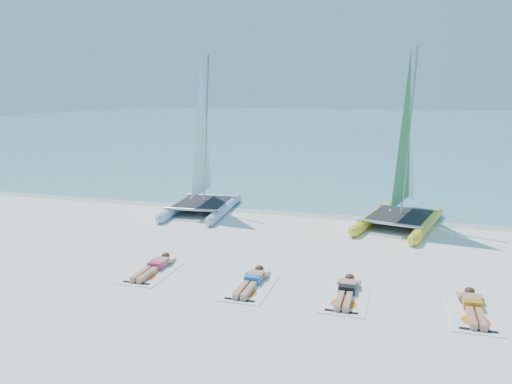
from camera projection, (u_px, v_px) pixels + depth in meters
The scene contains 13 objects.
ground at pixel (261, 257), 13.81m from camera, with size 140.00×140.00×0.00m, color white.
sea at pixel (379, 123), 73.00m from camera, with size 140.00×115.00×0.01m, color #76C6C1.
wet_sand_strip at pixel (301, 212), 18.97m from camera, with size 140.00×1.40×0.01m, color silver.
catamaran_blue at pixel (202, 164), 18.78m from camera, with size 2.52×4.63×6.09m.
catamaran_yellow at pixel (405, 167), 17.02m from camera, with size 3.15×5.05×6.26m.
towel_a at pixel (151, 273), 12.62m from camera, with size 1.00×1.85×0.02m, color white.
sunbather_a at pixel (155, 266), 12.78m from camera, with size 0.37×1.73×0.26m.
towel_b at pixel (250, 288), 11.65m from camera, with size 1.00×1.85×0.02m, color white.
sunbather_b at pixel (252, 280), 11.81m from camera, with size 0.37×1.73×0.26m.
towel_c at pixel (345, 298), 11.06m from camera, with size 1.00×1.85×0.02m, color white.
sunbather_c at pixel (347, 290), 11.22m from camera, with size 0.37×1.73×0.26m.
towel_d at pixel (474, 314), 10.25m from camera, with size 1.00×1.85×0.02m, color white.
sunbather_d at pixel (473, 306), 10.41m from camera, with size 0.37×1.73×0.26m.
Camera 1 is at (3.62, -12.67, 4.51)m, focal length 35.00 mm.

